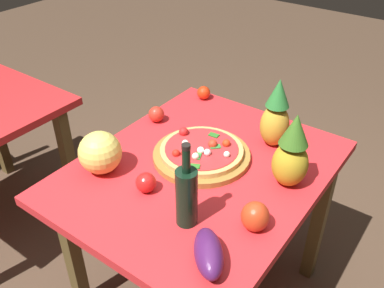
{
  "coord_description": "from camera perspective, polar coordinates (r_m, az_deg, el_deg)",
  "views": [
    {
      "loc": [
        -1.13,
        -0.78,
        1.84
      ],
      "look_at": [
        0.06,
        0.09,
        0.83
      ],
      "focal_mm": 39.29,
      "sensor_mm": 36.0,
      "label": 1
    }
  ],
  "objects": [
    {
      "name": "tomato_near_board",
      "position": [
        2.22,
        1.59,
        6.97
      ],
      "size": [
        0.07,
        0.07,
        0.07
      ],
      "primitive_type": "sphere",
      "color": "red",
      "rests_on": "display_table"
    },
    {
      "name": "wine_bottle",
      "position": [
        1.42,
        -0.75,
        -6.98
      ],
      "size": [
        0.08,
        0.08,
        0.33
      ],
      "color": "black",
      "rests_on": "display_table"
    },
    {
      "name": "pizza_board",
      "position": [
        1.78,
        1.3,
        -1.53
      ],
      "size": [
        0.41,
        0.41,
        0.02
      ],
      "primitive_type": "cylinder",
      "color": "olive",
      "rests_on": "display_table"
    },
    {
      "name": "tomato_beside_pepper",
      "position": [
        2.03,
        -4.86,
        4.05
      ],
      "size": [
        0.08,
        0.08,
        0.08
      ],
      "primitive_type": "sphere",
      "color": "red",
      "rests_on": "display_table"
    },
    {
      "name": "ground_plane",
      "position": [
        2.3,
        0.97,
        -18.77
      ],
      "size": [
        10.0,
        10.0,
        0.0
      ],
      "primitive_type": "plane",
      "color": "#4C3828"
    },
    {
      "name": "pineapple_right",
      "position": [
        1.61,
        13.36,
        -1.32
      ],
      "size": [
        0.14,
        0.14,
        0.31
      ],
      "color": "#B59522",
      "rests_on": "display_table"
    },
    {
      "name": "melon",
      "position": [
        1.71,
        -12.37,
        -1.14
      ],
      "size": [
        0.17,
        0.17,
        0.17
      ],
      "primitive_type": "sphere",
      "color": "#E7D45F",
      "rests_on": "display_table"
    },
    {
      "name": "tomato_at_corner",
      "position": [
        1.61,
        -6.27,
        -5.23
      ],
      "size": [
        0.08,
        0.08,
        0.08
      ],
      "primitive_type": "sphere",
      "color": "red",
      "rests_on": "display_table"
    },
    {
      "name": "pineapple_left",
      "position": [
        1.83,
        11.3,
        3.72
      ],
      "size": [
        0.13,
        0.13,
        0.32
      ],
      "color": "gold",
      "rests_on": "display_table"
    },
    {
      "name": "bell_pepper",
      "position": [
        1.46,
        8.57,
        -9.71
      ],
      "size": [
        0.1,
        0.1,
        0.11
      ],
      "primitive_type": "ellipsoid",
      "color": "red",
      "rests_on": "display_table"
    },
    {
      "name": "pizza",
      "position": [
        1.77,
        1.25,
        -0.77
      ],
      "size": [
        0.35,
        0.35,
        0.06
      ],
      "color": "#DFA45A",
      "rests_on": "pizza_board"
    },
    {
      "name": "display_table",
      "position": [
        1.8,
        1.17,
        -5.66
      ],
      "size": [
        1.13,
        0.93,
        0.78
      ],
      "color": "brown",
      "rests_on": "ground_plane"
    },
    {
      "name": "eggplant",
      "position": [
        1.34,
        2.25,
        -14.58
      ],
      "size": [
        0.21,
        0.2,
        0.09
      ],
      "primitive_type": "ellipsoid",
      "rotation": [
        0.0,
        0.0,
        0.73
      ],
      "color": "#4A1A52",
      "rests_on": "display_table"
    }
  ]
}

